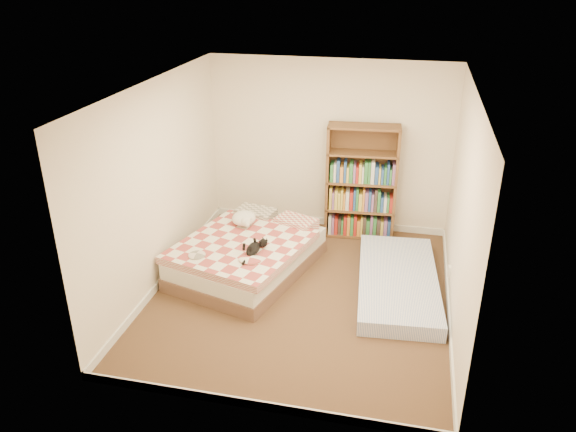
% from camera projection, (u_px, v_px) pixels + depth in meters
% --- Properties ---
extents(room, '(3.51, 4.01, 2.51)m').
position_uv_depth(room, '(302.00, 203.00, 6.35)').
color(room, '#4E3521').
rests_on(room, ground).
extents(bed, '(1.83, 2.23, 0.52)m').
position_uv_depth(bed, '(249.00, 253.00, 7.28)').
color(bed, brown).
rests_on(bed, room).
extents(bookshelf, '(1.02, 0.41, 1.66)m').
position_uv_depth(bookshelf, '(361.00, 197.00, 8.08)').
color(bookshelf, brown).
rests_on(bookshelf, room).
extents(floor_mattress, '(1.11, 2.17, 0.19)m').
position_uv_depth(floor_mattress, '(398.00, 282.00, 6.91)').
color(floor_mattress, '#7F94D5').
rests_on(floor_mattress, room).
extents(black_cat, '(0.29, 0.57, 0.13)m').
position_uv_depth(black_cat, '(254.00, 248.00, 6.80)').
color(black_cat, black).
rests_on(black_cat, bed).
extents(white_dog, '(0.40, 0.43, 0.17)m').
position_uv_depth(white_dog, '(244.00, 218.00, 7.50)').
color(white_dog, silver).
rests_on(white_dog, bed).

